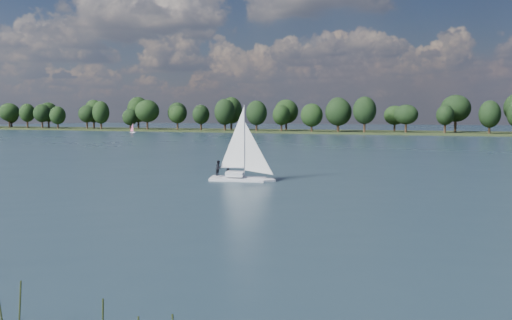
{
  "coord_description": "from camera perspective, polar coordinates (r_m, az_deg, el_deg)",
  "views": [
    {
      "loc": [
        38.82,
        -23.7,
        7.19
      ],
      "look_at": [
        13.74,
        31.15,
        2.5
      ],
      "focal_mm": 40.0,
      "sensor_mm": 36.0,
      "label": 1
    }
  ],
  "objects": [
    {
      "name": "ground",
      "position": [
        129.85,
        7.14,
        1.24
      ],
      "size": [
        700.0,
        700.0,
        0.0
      ],
      "primitive_type": "plane",
      "color": "#233342",
      "rests_on": "ground"
    },
    {
      "name": "far_shore",
      "position": [
        238.98,
        15.23,
        2.57
      ],
      "size": [
        660.0,
        40.0,
        1.5
      ],
      "primitive_type": "cube",
      "color": "black",
      "rests_on": "ground"
    },
    {
      "name": "sailboat",
      "position": [
        62.66,
        -1.77,
        0.11
      ],
      "size": [
        6.91,
        3.16,
        8.78
      ],
      "rotation": [
        0.0,
        0.0,
        0.2
      ],
      "color": "silver",
      "rests_on": "ground"
    },
    {
      "name": "dinghy_pink",
      "position": [
        250.09,
        -12.19,
        2.94
      ],
      "size": [
        2.78,
        1.11,
        4.42
      ],
      "rotation": [
        0.0,
        0.0,
        -0.01
      ],
      "color": "white",
      "rests_on": "ground"
    },
    {
      "name": "pontoon",
      "position": [
        310.64,
        -20.4,
        2.84
      ],
      "size": [
        4.06,
        2.12,
        0.5
      ],
      "primitive_type": "cube",
      "rotation": [
        0.0,
        0.0,
        -0.03
      ],
      "color": "slate",
      "rests_on": "ground"
    },
    {
      "name": "treeline",
      "position": [
        238.31,
        11.51,
        4.59
      ],
      "size": [
        562.68,
        74.51,
        17.74
      ],
      "color": "black",
      "rests_on": "ground"
    }
  ]
}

